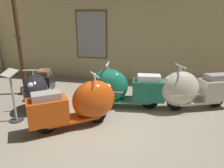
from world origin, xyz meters
The scene contains 8 objects.
ground_plane centered at (0.00, 0.00, 0.00)m, with size 60.00×60.00×0.00m, color gray.
showroom_back_wall centered at (-0.18, 3.44, 1.73)m, with size 18.00×0.63×3.47m.
scooter_0 centered at (-1.77, 0.80, 0.44)m, with size 0.87×1.65×0.97m.
scooter_1 centered at (-0.44, 0.07, 0.47)m, with size 1.63×1.38×1.02m.
scooter_2 centered at (0.16, 1.13, 0.48)m, with size 1.77×0.66×1.06m.
scooter_3 centered at (1.75, 1.33, 0.48)m, with size 1.79×1.13×1.06m.
lamppost centered at (-2.63, 1.47, 1.61)m, with size 0.28×0.28×3.01m.
info_stanchion centered at (-1.83, -0.03, 0.45)m, with size 0.38×0.32×1.09m.
Camera 1 is at (0.91, -3.33, 2.02)m, focal length 32.61 mm.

